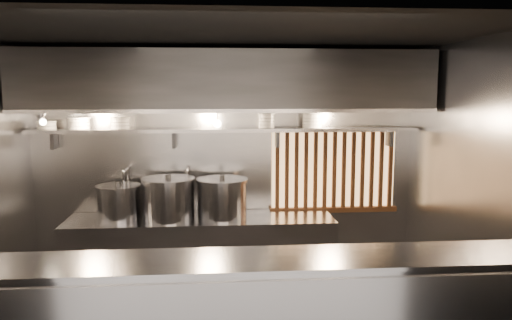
{
  "coord_description": "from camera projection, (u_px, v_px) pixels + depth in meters",
  "views": [
    {
      "loc": [
        -0.13,
        -4.4,
        2.32
      ],
      "look_at": [
        0.28,
        0.55,
        1.63
      ],
      "focal_mm": 35.0,
      "sensor_mm": 36.0,
      "label": 1
    }
  ],
  "objects": [
    {
      "name": "wood_screen",
      "position": [
        334.0,
        170.0,
        6.02
      ],
      "size": [
        1.56,
        0.09,
        1.04
      ],
      "color": "#F8BA6F",
      "rests_on": "wall_back"
    },
    {
      "name": "faucet_left",
      "position": [
        127.0,
        180.0,
        5.75
      ],
      "size": [
        0.04,
        0.3,
        0.5
      ],
      "color": "silver",
      "rests_on": "wall_back"
    },
    {
      "name": "bowl_stack_1",
      "position": [
        79.0,
        123.0,
        5.57
      ],
      "size": [
        0.24,
        0.24,
        0.13
      ],
      "color": "white",
      "rests_on": "bowl_shelf"
    },
    {
      "name": "stock_pot_right",
      "position": [
        222.0,
        198.0,
        5.62
      ],
      "size": [
        0.77,
        0.77,
        0.49
      ],
      "rotation": [
        0.0,
        0.0,
        0.42
      ],
      "color": "#99999F",
      "rests_on": "cooking_bench"
    },
    {
      "name": "bowl_stack_4",
      "position": [
        312.0,
        120.0,
        5.78
      ],
      "size": [
        0.24,
        0.24,
        0.17
      ],
      "color": "white",
      "rests_on": "bowl_shelf"
    },
    {
      "name": "stock_pot_left",
      "position": [
        119.0,
        202.0,
        5.56
      ],
      "size": [
        0.55,
        0.55,
        0.43
      ],
      "rotation": [
        0.0,
        0.0,
        -0.1
      ],
      "color": "#99999F",
      "rests_on": "cooking_bench"
    },
    {
      "name": "pendant_bulb",
      "position": [
        217.0,
        124.0,
        5.58
      ],
      "size": [
        0.09,
        0.09,
        0.19
      ],
      "color": "#2D2D30",
      "rests_on": "exhaust_hood"
    },
    {
      "name": "ceiling",
      "position": [
        229.0,
        35.0,
        4.29
      ],
      "size": [
        4.5,
        4.5,
        0.0
      ],
      "primitive_type": "plane",
      "rotation": [
        3.14,
        0.0,
        0.0
      ],
      "color": "black",
      "rests_on": "wall_back"
    },
    {
      "name": "bowl_stack_2",
      "position": [
        120.0,
        123.0,
        5.61
      ],
      "size": [
        0.22,
        0.22,
        0.13
      ],
      "color": "white",
      "rests_on": "bowl_shelf"
    },
    {
      "name": "cooking_bench",
      "position": [
        201.0,
        256.0,
        5.7
      ],
      "size": [
        3.0,
        0.7,
        0.9
      ],
      "primitive_type": "cube",
      "color": "#99999F",
      "rests_on": "floor"
    },
    {
      "name": "bowl_stack_0",
      "position": [
        47.0,
        125.0,
        5.54
      ],
      "size": [
        0.22,
        0.22,
        0.09
      ],
      "color": "white",
      "rests_on": "bowl_shelf"
    },
    {
      "name": "wall_back",
      "position": [
        226.0,
        169.0,
        5.96
      ],
      "size": [
        4.5,
        0.0,
        4.5
      ],
      "primitive_type": "plane",
      "rotation": [
        1.57,
        0.0,
        0.0
      ],
      "color": "gray",
      "rests_on": "floor"
    },
    {
      "name": "exhaust_hood",
      "position": [
        226.0,
        82.0,
        5.42
      ],
      "size": [
        4.4,
        0.81,
        0.65
      ],
      "color": "#2D2D30",
      "rests_on": "ceiling"
    },
    {
      "name": "faucet_right",
      "position": [
        188.0,
        179.0,
        5.8
      ],
      "size": [
        0.04,
        0.3,
        0.5
      ],
      "color": "silver",
      "rests_on": "wall_back"
    },
    {
      "name": "wall_right",
      "position": [
        470.0,
        190.0,
        4.66
      ],
      "size": [
        0.0,
        3.0,
        3.0
      ],
      "primitive_type": "plane",
      "rotation": [
        1.57,
        0.0,
        -1.57
      ],
      "color": "gray",
      "rests_on": "floor"
    },
    {
      "name": "stock_pot_mid",
      "position": [
        169.0,
        199.0,
        5.55
      ],
      "size": [
        0.76,
        0.76,
        0.51
      ],
      "rotation": [
        0.0,
        0.0,
        0.36
      ],
      "color": "#99999F",
      "rests_on": "cooking_bench"
    },
    {
      "name": "bowl_stack_3",
      "position": [
        266.0,
        121.0,
        5.74
      ],
      "size": [
        0.2,
        0.2,
        0.17
      ],
      "color": "white",
      "rests_on": "bowl_shelf"
    },
    {
      "name": "heat_lamp",
      "position": [
        41.0,
        116.0,
        5.07
      ],
      "size": [
        0.25,
        0.35,
        0.2
      ],
      "color": "#99999F",
      "rests_on": "exhaust_hood"
    },
    {
      "name": "bowl_shelf",
      "position": [
        226.0,
        130.0,
        5.72
      ],
      "size": [
        4.4,
        0.34,
        0.04
      ],
      "primitive_type": "cube",
      "color": "#99999F",
      "rests_on": "wall_back"
    }
  ]
}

